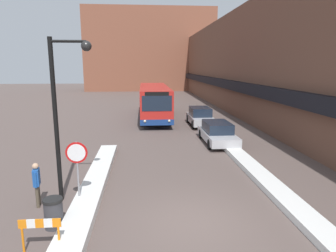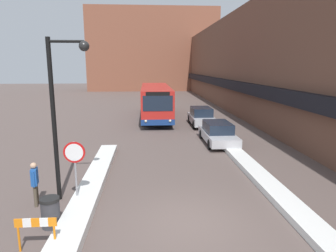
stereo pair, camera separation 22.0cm
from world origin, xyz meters
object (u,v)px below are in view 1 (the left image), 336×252
Objects in this scene: city_bus at (154,101)px; parked_car_front at (217,133)px; construction_barricade at (40,229)px; parked_car_middle at (200,116)px; pedestrian at (37,180)px; stop_sign at (77,160)px; street_lamp at (63,102)px; trash_bin at (54,213)px.

city_bus is 2.64× the size of parked_car_front.
city_bus is 21.25m from construction_barricade.
parked_car_middle is (0.00, 5.92, 0.07)m from parked_car_front.
construction_barricade is at bearing -100.35° from city_bus.
city_bus is 18.74m from pedestrian.
city_bus reaches higher than stop_sign.
city_bus is at bearing 133.49° from parked_car_middle.
parked_car_middle is at bearing 63.42° from stop_sign.
street_lamp reaches higher than trash_bin.
parked_car_middle is at bearing 61.18° from street_lamp.
street_lamp reaches higher than parked_car_front.
parked_car_middle is at bearing 138.20° from pedestrian.
trash_bin is 1.25m from construction_barricade.
pedestrian is 2.97m from construction_barricade.
construction_barricade is at bearing -98.86° from stop_sign.
city_bus is at bearing 78.97° from trash_bin.
stop_sign is (-7.10, -8.26, 1.00)m from parked_car_front.
parked_car_middle is 15.89m from stop_sign.
construction_barricade is (0.02, -1.24, 0.19)m from trash_bin.
city_bus is at bearing 110.69° from parked_car_front.
city_bus is 5.15× the size of stop_sign.
parked_car_front is 1.05× the size of parked_car_middle.
street_lamp is 3.69× the size of pedestrian.
pedestrian is (-1.43, 0.00, -0.73)m from stop_sign.
stop_sign is 2.10m from street_lamp.
trash_bin is at bearing 90.75° from construction_barricade.
pedestrian reaches higher than parked_car_middle.
construction_barricade is (-3.81, -20.88, -1.00)m from city_bus.
parked_car_middle reaches higher than construction_barricade.
construction_barricade is at bearing 9.02° from pedestrian.
trash_bin is at bearing -101.03° from city_bus.
stop_sign is at bearing 73.74° from trash_bin.
parked_car_middle is 2.71× the size of pedestrian.
parked_car_front is 2.84× the size of pedestrian.
street_lamp reaches higher than city_bus.
street_lamp reaches higher than pedestrian.
trash_bin is at bearing -127.59° from parked_car_front.
street_lamp is at bearing 90.43° from construction_barricade.
pedestrian is at bearing 122.54° from trash_bin.
parked_car_middle reaches higher than trash_bin.
street_lamp is 2.93m from pedestrian.
parked_car_middle is 0.73× the size of street_lamp.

